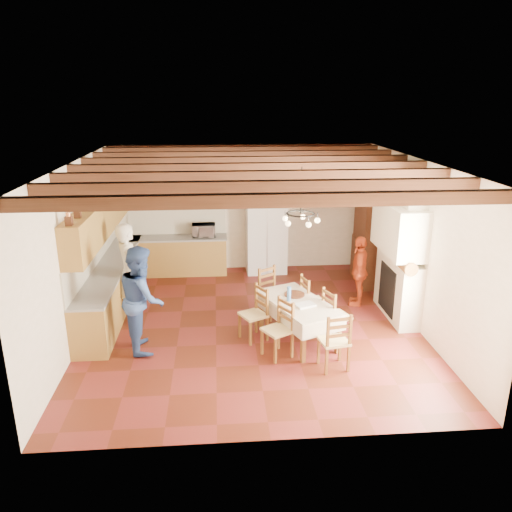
{
  "coord_description": "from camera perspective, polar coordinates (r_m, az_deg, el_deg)",
  "views": [
    {
      "loc": [
        -0.6,
        -8.38,
        4.09
      ],
      "look_at": [
        0.1,
        0.3,
        1.25
      ],
      "focal_mm": 35.0,
      "sensor_mm": 36.0,
      "label": 1
    }
  ],
  "objects": [
    {
      "name": "floor",
      "position": [
        9.35,
        -0.47,
        -7.95
      ],
      "size": [
        6.0,
        6.5,
        0.02
      ],
      "primitive_type": "cube",
      "color": "#501C0F",
      "rests_on": "ground"
    },
    {
      "name": "ceiling",
      "position": [
        8.47,
        -0.52,
        10.73
      ],
      "size": [
        6.0,
        6.5,
        0.02
      ],
      "primitive_type": "cube",
      "color": "white",
      "rests_on": "ground"
    },
    {
      "name": "wall_back",
      "position": [
        11.94,
        -1.63,
        5.52
      ],
      "size": [
        6.0,
        0.02,
        3.0
      ],
      "primitive_type": "cube",
      "color": "beige",
      "rests_on": "ground"
    },
    {
      "name": "wall_front",
      "position": [
        5.77,
        1.87,
        -8.62
      ],
      "size": [
        6.0,
        0.02,
        3.0
      ],
      "primitive_type": "cube",
      "color": "beige",
      "rests_on": "ground"
    },
    {
      "name": "wall_left",
      "position": [
        9.1,
        -19.76,
        0.43
      ],
      "size": [
        0.02,
        6.5,
        3.0
      ],
      "primitive_type": "cube",
      "color": "beige",
      "rests_on": "ground"
    },
    {
      "name": "wall_right",
      "position": [
        9.49,
        17.96,
        1.31
      ],
      "size": [
        0.02,
        6.5,
        3.0
      ],
      "primitive_type": "cube",
      "color": "beige",
      "rests_on": "ground"
    },
    {
      "name": "ceiling_beams",
      "position": [
        8.49,
        -0.52,
        10.06
      ],
      "size": [
        6.0,
        6.3,
        0.16
      ],
      "primitive_type": null,
      "color": "#351D10",
      "rests_on": "ground"
    },
    {
      "name": "lower_cabinets_left",
      "position": [
        10.33,
        -16.04,
        -3.43
      ],
      "size": [
        0.6,
        4.3,
        0.86
      ],
      "primitive_type": "cube",
      "color": "olive",
      "rests_on": "ground"
    },
    {
      "name": "lower_cabinets_back",
      "position": [
        11.95,
        -8.94,
        -0.01
      ],
      "size": [
        2.3,
        0.6,
        0.86
      ],
      "primitive_type": "cube",
      "color": "olive",
      "rests_on": "ground"
    },
    {
      "name": "countertop_left",
      "position": [
        10.18,
        -16.26,
        -1.07
      ],
      "size": [
        0.62,
        4.3,
        0.04
      ],
      "primitive_type": "cube",
      "color": "gray",
      "rests_on": "lower_cabinets_left"
    },
    {
      "name": "countertop_back",
      "position": [
        11.82,
        -9.05,
        2.07
      ],
      "size": [
        2.34,
        0.62,
        0.04
      ],
      "primitive_type": "cube",
      "color": "gray",
      "rests_on": "lower_cabinets_back"
    },
    {
      "name": "backsplash_left",
      "position": [
        10.15,
        -17.99,
        0.61
      ],
      "size": [
        0.03,
        4.3,
        0.6
      ],
      "primitive_type": "cube",
      "color": "beige",
      "rests_on": "ground"
    },
    {
      "name": "backsplash_back",
      "position": [
        12.01,
        -9.03,
        3.91
      ],
      "size": [
        2.3,
        0.03,
        0.6
      ],
      "primitive_type": "cube",
      "color": "beige",
      "rests_on": "ground"
    },
    {
      "name": "upper_cabinets",
      "position": [
        9.95,
        -17.45,
        4.21
      ],
      "size": [
        0.35,
        4.2,
        0.7
      ],
      "primitive_type": "cube",
      "color": "olive",
      "rests_on": "ground"
    },
    {
      "name": "fireplace",
      "position": [
        9.59,
        15.86,
        1.06
      ],
      "size": [
        0.56,
        1.6,
        2.8
      ],
      "primitive_type": null,
      "color": "#ECE6C8",
      "rests_on": "ground"
    },
    {
      "name": "wall_picture",
      "position": [
        12.02,
        5.82,
        7.22
      ],
      "size": [
        0.34,
        0.03,
        0.42
      ],
      "primitive_type": "cube",
      "color": "black",
      "rests_on": "ground"
    },
    {
      "name": "refrigerator",
      "position": [
        11.86,
        1.13,
        2.62
      ],
      "size": [
        0.96,
        0.8,
        1.87
      ],
      "primitive_type": "cube",
      "rotation": [
        0.0,
        0.0,
        0.03
      ],
      "color": "silver",
      "rests_on": "floor"
    },
    {
      "name": "hutch",
      "position": [
        11.34,
        12.76,
        2.31
      ],
      "size": [
        0.58,
        1.24,
        2.2
      ],
      "primitive_type": null,
      "rotation": [
        0.0,
        0.0,
        -0.06
      ],
      "color": "#32150D",
      "rests_on": "floor"
    },
    {
      "name": "dining_table",
      "position": [
        8.62,
        4.82,
        -5.69
      ],
      "size": [
        1.38,
        1.82,
        0.71
      ],
      "rotation": [
        0.0,
        0.0,
        0.39
      ],
      "color": "white",
      "rests_on": "floor"
    },
    {
      "name": "chandelier",
      "position": [
        8.1,
        5.12,
        4.86
      ],
      "size": [
        0.47,
        0.47,
        0.03
      ],
      "primitive_type": "torus",
      "color": "black",
      "rests_on": "ground"
    },
    {
      "name": "chair_left_near",
      "position": [
        8.12,
        2.43,
        -8.36
      ],
      "size": [
        0.56,
        0.57,
        0.96
      ],
      "primitive_type": null,
      "rotation": [
        0.0,
        0.0,
        -1.04
      ],
      "color": "brown",
      "rests_on": "floor"
    },
    {
      "name": "chair_left_far",
      "position": [
        8.65,
        -0.31,
        -6.61
      ],
      "size": [
        0.55,
        0.56,
        0.96
      ],
      "primitive_type": null,
      "rotation": [
        0.0,
        0.0,
        -1.09
      ],
      "color": "brown",
      "rests_on": "floor"
    },
    {
      "name": "chair_right_near",
      "position": [
        8.71,
        9.19,
        -6.67
      ],
      "size": [
        0.52,
        0.53,
        0.96
      ],
      "primitive_type": null,
      "rotation": [
        0.0,
        0.0,
        1.92
      ],
      "color": "brown",
      "rests_on": "floor"
    },
    {
      "name": "chair_right_far",
      "position": [
        9.23,
        6.53,
        -5.08
      ],
      "size": [
        0.48,
        0.49,
        0.96
      ],
      "primitive_type": null,
      "rotation": [
        0.0,
        0.0,
        1.77
      ],
      "color": "brown",
      "rests_on": "floor"
    },
    {
      "name": "chair_end_near",
      "position": [
        7.88,
        8.92,
        -9.46
      ],
      "size": [
        0.48,
        0.46,
        0.96
      ],
      "primitive_type": null,
      "rotation": [
        0.0,
        0.0,
        3.3
      ],
      "color": "brown",
      "rests_on": "floor"
    },
    {
      "name": "chair_end_far",
      "position": [
        9.52,
        1.87,
        -4.23
      ],
      "size": [
        0.57,
        0.56,
        0.96
      ],
      "primitive_type": null,
      "rotation": [
        0.0,
        0.0,
        0.56
      ],
      "color": "brown",
      "rests_on": "floor"
    },
    {
      "name": "person_man",
      "position": [
        9.52,
        -14.23,
        -1.84
      ],
      "size": [
        0.67,
        0.8,
        1.88
      ],
      "primitive_type": "imported",
      "rotation": [
        0.0,
        0.0,
        1.94
      ],
      "color": "silver",
      "rests_on": "floor"
    },
    {
      "name": "person_woman_blue",
      "position": [
        8.42,
        -12.89,
        -4.75
      ],
      "size": [
        0.84,
        0.99,
        1.79
      ],
      "primitive_type": "imported",
      "rotation": [
        0.0,
        0.0,
        1.78
      ],
      "color": "#324F8E",
      "rests_on": "floor"
    },
    {
      "name": "person_woman_red",
      "position": [
        10.19,
        11.72,
        -1.66
      ],
      "size": [
        0.61,
        0.91,
        1.43
      ],
      "primitive_type": "imported",
      "rotation": [
        0.0,
        0.0,
        -1.91
      ],
      "color": "#BA3E1B",
      "rests_on": "floor"
    },
    {
      "name": "microwave",
      "position": [
        11.74,
        -5.99,
        2.94
      ],
      "size": [
        0.54,
        0.37,
        0.3
      ],
      "primitive_type": "imported",
      "rotation": [
        0.0,
        0.0,
        0.02
      ],
      "color": "silver",
      "rests_on": "countertop_back"
    },
    {
      "name": "fridge_vase",
      "position": [
        11.62,
        1.42,
        7.82
      ],
      "size": [
        0.31,
        0.31,
        0.32
      ],
      "primitive_type": "imported",
      "rotation": [
        0.0,
        0.0,
        0.02
      ],
      "color": "#32150D",
      "rests_on": "refrigerator"
    }
  ]
}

